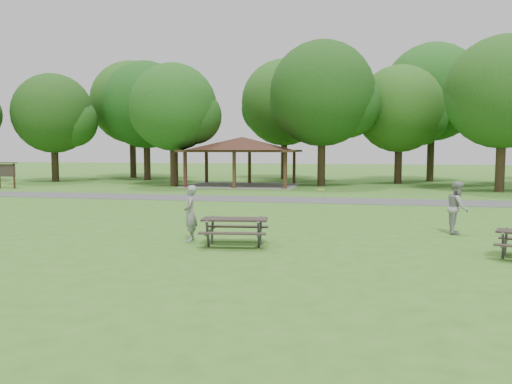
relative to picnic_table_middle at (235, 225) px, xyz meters
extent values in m
plane|color=#376D1F|center=(-1.02, -0.61, -0.62)|extent=(160.00, 160.00, 0.00)
cube|color=#48484B|center=(-1.02, 13.39, -0.61)|extent=(120.00, 3.20, 0.02)
cube|color=#381D14|center=(-8.72, 20.69, 0.68)|extent=(0.22, 0.22, 2.60)
cube|color=#331F12|center=(-8.72, 26.09, 0.68)|extent=(0.22, 0.22, 2.60)
cube|color=#3C2815|center=(-5.02, 20.69, 0.68)|extent=(0.22, 0.22, 2.60)
cube|color=#3C2816|center=(-5.02, 26.09, 0.68)|extent=(0.22, 0.22, 2.60)
cube|color=#3B2515|center=(-1.32, 20.69, 0.68)|extent=(0.22, 0.22, 2.60)
cube|color=#3E2316|center=(-1.32, 26.09, 0.68)|extent=(0.22, 0.22, 2.60)
cube|color=#352215|center=(-5.02, 23.39, 2.06)|extent=(8.60, 6.60, 0.16)
pyramid|color=#371E16|center=(-5.02, 23.39, 2.64)|extent=(7.01, 7.01, 1.00)
cube|color=gray|center=(-5.02, 23.39, -0.60)|extent=(8.40, 6.40, 0.03)
cube|color=#311B12|center=(-20.42, 17.39, 0.28)|extent=(0.10, 0.10, 1.80)
cube|color=black|center=(-21.02, 17.39, 0.68)|extent=(1.40, 0.06, 0.90)
cube|color=#351C15|center=(-21.02, 17.39, 1.23)|extent=(1.60, 0.30, 0.06)
cylinder|color=black|center=(-22.02, 24.89, 1.05)|extent=(0.60, 0.60, 3.32)
sphere|color=#173F12|center=(-22.02, 24.89, 5.26)|extent=(6.80, 6.80, 6.80)
sphere|color=#194814|center=(-20.49, 25.19, 4.58)|extent=(4.42, 4.42, 4.42)
sphere|color=#154914|center=(-23.38, 24.69, 4.75)|extent=(4.08, 4.08, 4.08)
cylinder|color=black|center=(-15.02, 28.39, 1.31)|extent=(0.60, 0.60, 3.85)
sphere|color=#134313|center=(-15.02, 28.39, 6.16)|extent=(7.80, 7.80, 7.80)
sphere|color=#184213|center=(-13.27, 28.69, 5.38)|extent=(5.07, 5.07, 5.07)
sphere|color=#1C4C15|center=(-16.58, 28.19, 5.57)|extent=(4.68, 4.68, 4.68)
cylinder|color=black|center=(-10.02, 21.89, 1.13)|extent=(0.60, 0.60, 3.50)
sphere|color=#184A15|center=(-10.02, 21.89, 5.36)|extent=(6.60, 6.60, 6.60)
sphere|color=#164213|center=(-8.54, 22.19, 4.70)|extent=(4.29, 4.29, 4.29)
sphere|color=#1A4313|center=(-11.34, 21.69, 4.86)|extent=(3.96, 3.96, 3.96)
cylinder|color=#2F2215|center=(0.98, 24.39, 1.40)|extent=(0.60, 0.60, 4.02)
sphere|color=#153F12|center=(0.98, 24.39, 6.41)|extent=(8.00, 8.00, 8.00)
sphere|color=#154213|center=(2.78, 24.69, 5.61)|extent=(5.20, 5.20, 5.20)
sphere|color=#134012|center=(-0.62, 24.19, 5.81)|extent=(4.80, 4.80, 4.80)
cylinder|color=#311F15|center=(6.98, 27.89, 1.10)|extent=(0.60, 0.60, 3.43)
sphere|color=#1F4E16|center=(6.98, 27.89, 5.44)|extent=(7.00, 7.00, 7.00)
sphere|color=#184D16|center=(8.55, 28.19, 4.74)|extent=(4.55, 4.55, 4.55)
sphere|color=#113E12|center=(5.58, 27.69, 4.91)|extent=(4.20, 4.20, 4.20)
cylinder|color=#332316|center=(12.98, 21.39, 1.27)|extent=(0.60, 0.60, 3.78)
sphere|color=#1A4614|center=(12.98, 21.39, 5.94)|extent=(7.40, 7.40, 7.40)
sphere|color=#174714|center=(11.50, 21.19, 5.38)|extent=(4.44, 4.44, 4.44)
cylinder|color=black|center=(-18.02, 31.89, 1.57)|extent=(0.60, 0.60, 4.38)
sphere|color=#1D4B15|center=(-18.02, 31.89, 6.76)|extent=(8.00, 8.00, 8.00)
sphere|color=#164B15|center=(-16.22, 32.19, 5.96)|extent=(5.20, 5.20, 5.20)
sphere|color=#1A4012|center=(-19.62, 31.69, 6.16)|extent=(4.80, 4.80, 4.80)
cylinder|color=black|center=(-3.02, 32.39, 1.45)|extent=(0.60, 0.60, 4.13)
sphere|color=#1D4D16|center=(-3.02, 32.39, 6.51)|extent=(8.00, 8.00, 8.00)
sphere|color=#154213|center=(-1.22, 32.69, 5.71)|extent=(5.20, 5.20, 5.20)
sphere|color=#144915|center=(-4.62, 32.19, 5.91)|extent=(4.80, 4.80, 4.80)
cylinder|color=#312415|center=(9.98, 31.39, 1.66)|extent=(0.60, 0.60, 4.55)
sphere|color=#164B15|center=(9.98, 31.39, 7.08)|extent=(8.40, 8.40, 8.40)
sphere|color=#184413|center=(11.87, 31.69, 6.24)|extent=(5.46, 5.46, 5.46)
sphere|color=#1A4614|center=(8.30, 31.19, 6.45)|extent=(5.04, 5.04, 5.04)
cube|color=#2B221F|center=(0.00, 0.00, 0.17)|extent=(2.00, 0.97, 0.05)
cube|color=#2C2620|center=(0.07, -0.63, -0.15)|extent=(1.94, 0.49, 0.04)
cube|color=#2B241F|center=(-0.07, 0.63, -0.15)|extent=(1.94, 0.49, 0.04)
cube|color=#464749|center=(-0.69, -0.48, -0.22)|extent=(0.11, 0.41, 0.84)
cube|color=#403F42|center=(-0.78, 0.31, -0.22)|extent=(0.11, 0.41, 0.84)
cube|color=#464649|center=(-0.73, -0.08, -0.19)|extent=(0.24, 1.56, 0.05)
cube|color=#3D3D40|center=(0.78, -0.31, -0.22)|extent=(0.11, 0.41, 0.84)
cube|color=#414144|center=(0.69, 0.48, -0.22)|extent=(0.11, 0.41, 0.84)
cube|color=#3D3D40|center=(0.73, 0.08, -0.19)|extent=(0.24, 1.56, 0.05)
cube|color=#424245|center=(7.25, -0.53, -0.26)|extent=(0.18, 0.36, 0.75)
cube|color=#424144|center=(7.51, 0.14, -0.26)|extent=(0.18, 0.36, 0.75)
cube|color=#47474A|center=(7.38, -0.20, -0.23)|extent=(0.55, 1.34, 0.05)
cylinder|color=gold|center=(2.39, 1.87, 0.94)|extent=(0.31, 0.31, 0.02)
imported|color=gray|center=(-1.53, 0.47, 0.25)|extent=(0.55, 0.71, 1.73)
imported|color=#98989B|center=(6.89, 3.47, 0.27)|extent=(0.80, 0.95, 1.77)
camera|label=1|loc=(3.43, -14.21, 2.25)|focal=35.00mm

